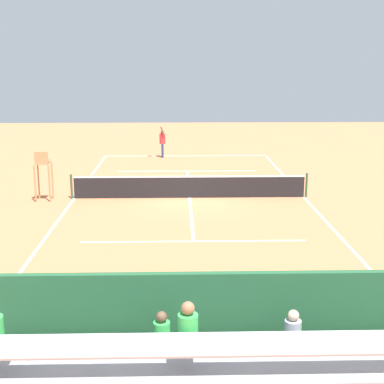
{
  "coord_description": "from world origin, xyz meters",
  "views": [
    {
      "loc": [
        0.52,
        23.91,
        5.88
      ],
      "look_at": [
        0.0,
        4.0,
        1.2
      ],
      "focal_mm": 52.93,
      "sensor_mm": 36.0,
      "label": 1
    }
  ],
  "objects_px": {
    "umpire_chair": "(43,170)",
    "tennis_racket": "(146,156)",
    "bleacher_stand": "(210,363)",
    "equipment_bag": "(199,346)",
    "tennis_player": "(162,141)",
    "courtside_bench": "(292,325)",
    "tennis_net": "(190,187)",
    "tennis_ball_near": "(136,169)"
  },
  "relations": [
    {
      "from": "umpire_chair",
      "to": "tennis_racket",
      "type": "height_order",
      "value": "umpire_chair"
    },
    {
      "from": "bleacher_stand",
      "to": "equipment_bag",
      "type": "bearing_deg",
      "value": -87.17
    },
    {
      "from": "umpire_chair",
      "to": "tennis_player",
      "type": "bearing_deg",
      "value": -113.75
    },
    {
      "from": "umpire_chair",
      "to": "courtside_bench",
      "type": "distance_m",
      "value": 15.23
    },
    {
      "from": "tennis_net",
      "to": "equipment_bag",
      "type": "bearing_deg",
      "value": 89.6
    },
    {
      "from": "bleacher_stand",
      "to": "umpire_chair",
      "type": "bearing_deg",
      "value": -67.54
    },
    {
      "from": "umpire_chair",
      "to": "tennis_player",
      "type": "xyz_separation_m",
      "value": [
        -4.77,
        -10.83,
        -0.3
      ]
    },
    {
      "from": "umpire_chair",
      "to": "equipment_bag",
      "type": "relative_size",
      "value": 2.38
    },
    {
      "from": "tennis_racket",
      "to": "tennis_ball_near",
      "type": "bearing_deg",
      "value": 85.74
    },
    {
      "from": "bleacher_stand",
      "to": "courtside_bench",
      "type": "xyz_separation_m",
      "value": [
        -1.82,
        -2.08,
        -0.36
      ]
    },
    {
      "from": "tennis_net",
      "to": "courtside_bench",
      "type": "relative_size",
      "value": 5.72
    },
    {
      "from": "tennis_player",
      "to": "tennis_ball_near",
      "type": "relative_size",
      "value": 29.18
    },
    {
      "from": "tennis_ball_near",
      "to": "tennis_racket",
      "type": "bearing_deg",
      "value": -94.26
    },
    {
      "from": "bleacher_stand",
      "to": "tennis_racket",
      "type": "relative_size",
      "value": 16.07
    },
    {
      "from": "courtside_bench",
      "to": "equipment_bag",
      "type": "bearing_deg",
      "value": 3.82
    },
    {
      "from": "bleacher_stand",
      "to": "tennis_ball_near",
      "type": "distance_m",
      "value": 22.2
    },
    {
      "from": "courtside_bench",
      "to": "tennis_ball_near",
      "type": "bearing_deg",
      "value": -76.89
    },
    {
      "from": "umpire_chair",
      "to": "tennis_racket",
      "type": "distance_m",
      "value": 11.91
    },
    {
      "from": "tennis_net",
      "to": "bleacher_stand",
      "type": "xyz_separation_m",
      "value": [
        -0.0,
        15.35,
        0.42
      ]
    },
    {
      "from": "bleacher_stand",
      "to": "tennis_ball_near",
      "type": "relative_size",
      "value": 137.27
    },
    {
      "from": "equipment_bag",
      "to": "tennis_ball_near",
      "type": "xyz_separation_m",
      "value": [
        2.72,
        -20.05,
        -0.15
      ]
    },
    {
      "from": "tennis_net",
      "to": "tennis_racket",
      "type": "height_order",
      "value": "tennis_net"
    },
    {
      "from": "umpire_chair",
      "to": "tennis_ball_near",
      "type": "height_order",
      "value": "umpire_chair"
    },
    {
      "from": "courtside_bench",
      "to": "tennis_ball_near",
      "type": "distance_m",
      "value": 20.46
    },
    {
      "from": "courtside_bench",
      "to": "tennis_player",
      "type": "height_order",
      "value": "tennis_player"
    },
    {
      "from": "courtside_bench",
      "to": "equipment_bag",
      "type": "xyz_separation_m",
      "value": [
        1.92,
        0.13,
        -0.38
      ]
    },
    {
      "from": "equipment_bag",
      "to": "tennis_ball_near",
      "type": "relative_size",
      "value": 13.64
    },
    {
      "from": "tennis_player",
      "to": "tennis_racket",
      "type": "bearing_deg",
      "value": -21.43
    },
    {
      "from": "equipment_bag",
      "to": "tennis_racket",
      "type": "relative_size",
      "value": 1.6
    },
    {
      "from": "courtside_bench",
      "to": "tennis_racket",
      "type": "relative_size",
      "value": 3.19
    },
    {
      "from": "umpire_chair",
      "to": "tennis_ball_near",
      "type": "bearing_deg",
      "value": -115.84
    },
    {
      "from": "umpire_chair",
      "to": "tennis_racket",
      "type": "bearing_deg",
      "value": -108.23
    },
    {
      "from": "umpire_chair",
      "to": "tennis_net",
      "type": "bearing_deg",
      "value": -176.79
    },
    {
      "from": "courtside_bench",
      "to": "equipment_bag",
      "type": "relative_size",
      "value": 2.0
    },
    {
      "from": "courtside_bench",
      "to": "umpire_chair",
      "type": "bearing_deg",
      "value": -58.15
    },
    {
      "from": "bleacher_stand",
      "to": "tennis_player",
      "type": "distance_m",
      "value": 25.88
    },
    {
      "from": "courtside_bench",
      "to": "tennis_racket",
      "type": "height_order",
      "value": "courtside_bench"
    },
    {
      "from": "equipment_bag",
      "to": "tennis_racket",
      "type": "xyz_separation_m",
      "value": [
        2.4,
        -24.3,
        -0.16
      ]
    },
    {
      "from": "courtside_bench",
      "to": "tennis_racket",
      "type": "bearing_deg",
      "value": -79.86
    },
    {
      "from": "tennis_player",
      "to": "tennis_ball_near",
      "type": "xyz_separation_m",
      "value": [
        1.38,
        3.83,
        -0.98
      ]
    },
    {
      "from": "tennis_net",
      "to": "equipment_bag",
      "type": "relative_size",
      "value": 11.44
    },
    {
      "from": "bleacher_stand",
      "to": "tennis_net",
      "type": "bearing_deg",
      "value": -89.99
    }
  ]
}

